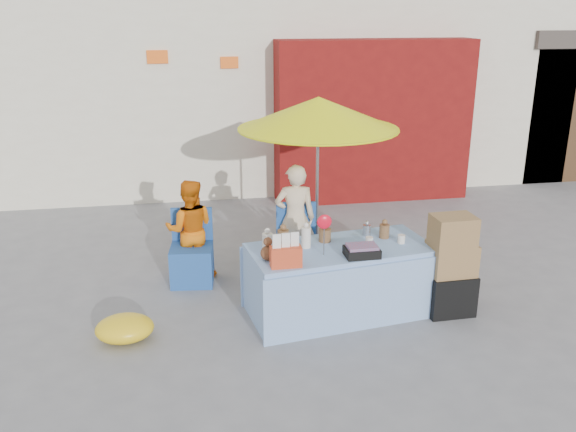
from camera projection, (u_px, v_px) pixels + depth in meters
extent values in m
plane|color=slate|center=(284.00, 330.00, 6.11)|extent=(80.00, 80.00, 0.00)
cube|color=silver|center=(224.00, 52.00, 11.90)|extent=(12.00, 5.00, 4.50)
cube|color=maroon|center=(373.00, 121.00, 9.96)|extent=(3.20, 0.60, 2.60)
cube|color=#4C331E|center=(549.00, 104.00, 12.38)|extent=(2.60, 3.00, 2.40)
cube|color=#3F3833|center=(559.00, 35.00, 11.94)|extent=(2.80, 3.20, 0.30)
cube|color=orange|center=(157.00, 57.00, 9.32)|extent=(0.32, 0.04, 0.20)
cube|color=orange|center=(229.00, 62.00, 9.54)|extent=(0.28, 0.04, 0.18)
cube|color=#81A1CE|center=(340.00, 280.00, 6.37)|extent=(1.97, 1.10, 0.74)
cube|color=#81A1CE|center=(357.00, 300.00, 5.99)|extent=(1.91, 0.31, 0.69)
cube|color=#81A1CE|center=(324.00, 266.00, 6.77)|extent=(1.91, 0.31, 0.69)
cylinder|color=silver|center=(268.00, 242.00, 6.13)|extent=(0.12, 0.12, 0.18)
cylinder|color=brown|center=(283.00, 237.00, 6.28)|extent=(0.13, 0.13, 0.16)
cylinder|color=silver|center=(306.00, 237.00, 6.20)|extent=(0.11, 0.11, 0.22)
cylinder|color=brown|center=(325.00, 235.00, 6.37)|extent=(0.15, 0.15, 0.14)
cylinder|color=#B2B2B7|center=(367.00, 230.00, 6.54)|extent=(0.10, 0.10, 0.12)
cylinder|color=brown|center=(384.00, 231.00, 6.47)|extent=(0.12, 0.12, 0.15)
cylinder|color=silver|center=(369.00, 241.00, 6.28)|extent=(0.09, 0.09, 0.09)
cylinder|color=silver|center=(401.00, 239.00, 6.34)|extent=(0.09, 0.09, 0.09)
sphere|color=brown|center=(268.00, 253.00, 5.90)|extent=(0.15, 0.15, 0.15)
ellipsoid|color=red|center=(324.00, 222.00, 5.93)|extent=(0.15, 0.07, 0.15)
cube|color=red|center=(286.00, 257.00, 5.75)|extent=(0.31, 0.18, 0.20)
cube|color=black|center=(362.00, 252.00, 6.00)|extent=(0.37, 0.28, 0.09)
cube|color=#214D98|center=(192.00, 264.00, 7.11)|extent=(0.53, 0.51, 0.45)
cube|color=#214D98|center=(192.00, 224.00, 7.18)|extent=(0.48, 0.09, 0.40)
cube|color=#214D98|center=(297.00, 257.00, 7.31)|extent=(0.53, 0.51, 0.45)
cube|color=#214D98|center=(296.00, 218.00, 7.38)|extent=(0.48, 0.09, 0.40)
imported|color=orange|center=(190.00, 230.00, 7.12)|extent=(0.63, 0.52, 1.20)
imported|color=beige|center=(295.00, 218.00, 7.31)|extent=(0.52, 0.37, 1.33)
cylinder|color=gray|center=(317.00, 187.00, 7.39)|extent=(0.04, 0.04, 2.00)
cone|color=#E0E60B|center=(318.00, 113.00, 7.10)|extent=(1.90, 1.90, 0.38)
cylinder|color=#E0E60B|center=(318.00, 128.00, 7.16)|extent=(1.90, 1.90, 0.02)
cube|color=black|center=(448.00, 292.00, 6.42)|extent=(0.50, 0.41, 0.44)
cube|color=olive|center=(451.00, 258.00, 6.29)|extent=(0.47, 0.37, 0.34)
cube|color=olive|center=(453.00, 230.00, 6.17)|extent=(0.43, 0.33, 0.30)
ellipsoid|color=yellow|center=(125.00, 328.00, 5.89)|extent=(0.60, 0.50, 0.25)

